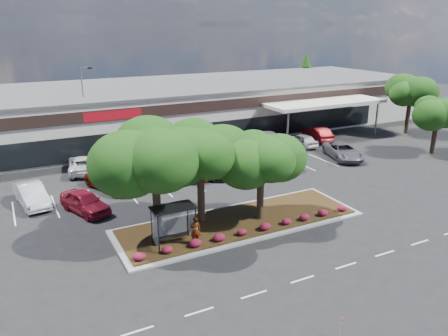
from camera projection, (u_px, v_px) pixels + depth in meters
name	position (u px, v px, depth m)	size (l,w,h in m)	color
ground	(295.00, 241.00, 29.12)	(160.00, 160.00, 0.00)	black
retail_store	(142.00, 110.00, 56.79)	(80.40, 25.20, 6.25)	beige
landscape_island	(240.00, 222.00, 31.59)	(18.00, 6.00, 0.26)	#969792
lane_markings	(222.00, 191.00, 37.86)	(33.12, 20.06, 0.01)	silver
shrub_row	(255.00, 229.00, 29.70)	(17.00, 0.80, 0.50)	maroon
bus_shelter	(173.00, 214.00, 27.63)	(2.75, 1.55, 2.59)	black
island_tree_west	(156.00, 180.00, 28.13)	(7.20, 7.20, 7.89)	#123D10
island_tree_mid	(201.00, 173.00, 30.33)	(6.60, 6.60, 7.32)	#123D10
island_tree_east	(261.00, 176.00, 30.93)	(5.80, 5.80, 6.50)	#123D10
tree_east_near	(436.00, 125.00, 47.85)	(5.60, 5.60, 6.51)	#123D10
tree_east_far	(409.00, 105.00, 56.60)	(6.40, 6.40, 7.62)	#123D10
conifer_north_east	(305.00, 78.00, 79.65)	(3.96, 3.96, 9.00)	#123D10
person_waiting	(195.00, 231.00, 27.91)	(0.68, 0.44, 1.85)	#594C47
light_pole	(86.00, 116.00, 47.95)	(1.43, 0.60, 9.51)	#969792
survey_stake	(341.00, 325.00, 19.93)	(0.07, 0.14, 1.05)	#A08353
car_0	(32.00, 195.00, 34.62)	(1.82, 5.21, 1.72)	silver
car_1	(85.00, 202.00, 33.33)	(1.97, 4.89, 1.67)	maroon
car_2	(113.00, 181.00, 38.00)	(2.64, 5.72, 1.59)	#671C09
car_3	(216.00, 168.00, 41.64)	(2.00, 4.93, 1.43)	black
car_4	(191.00, 168.00, 41.29)	(2.53, 5.50, 1.53)	maroon
car_6	(288.00, 158.00, 44.16)	(2.00, 4.97, 1.69)	#5C5E65
car_8	(343.00, 151.00, 46.70)	(2.75, 5.95, 1.65)	slate
car_9	(97.00, 162.00, 42.99)	(2.68, 5.81, 1.61)	#1F5127
car_10	(82.00, 164.00, 42.48)	(2.64, 5.72, 1.59)	silver
car_11	(167.00, 151.00, 46.77)	(2.26, 5.56, 1.61)	#703906
car_12	(188.00, 150.00, 47.11)	(2.59, 5.61, 1.56)	#980413
car_13	(237.00, 142.00, 50.40)	(2.01, 5.00, 1.70)	navy
car_14	(263.00, 144.00, 49.22)	(1.81, 5.18, 1.71)	maroon
car_15	(266.00, 138.00, 52.05)	(2.83, 6.14, 1.71)	#B5B5B5
car_16	(302.00, 140.00, 51.42)	(1.81, 4.49, 1.53)	silver
car_17	(318.00, 134.00, 53.96)	(1.81, 5.19, 1.71)	maroon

